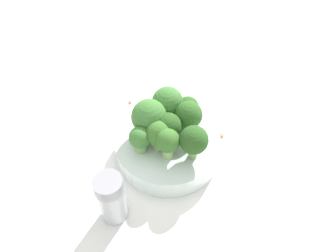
% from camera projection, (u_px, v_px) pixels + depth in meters
% --- Properties ---
extents(ground_plane, '(3.00, 3.00, 0.00)m').
position_uv_depth(ground_plane, '(168.00, 154.00, 0.52)').
color(ground_plane, white).
extents(bowl, '(0.16, 0.16, 0.03)m').
position_uv_depth(bowl, '(168.00, 147.00, 0.51)').
color(bowl, silver).
rests_on(bowl, ground_plane).
extents(broccoli_floret_0, '(0.04, 0.04, 0.05)m').
position_uv_depth(broccoli_floret_0, '(168.00, 126.00, 0.48)').
color(broccoli_floret_0, '#7A9E5B').
rests_on(broccoli_floret_0, bowl).
extents(broccoli_floret_1, '(0.05, 0.05, 0.06)m').
position_uv_depth(broccoli_floret_1, '(168.00, 103.00, 0.51)').
color(broccoli_floret_1, '#8EB770').
rests_on(broccoli_floret_1, bowl).
extents(broccoli_floret_2, '(0.04, 0.04, 0.05)m').
position_uv_depth(broccoli_floret_2, '(188.00, 115.00, 0.49)').
color(broccoli_floret_2, '#7A9E5B').
rests_on(broccoli_floret_2, bowl).
extents(broccoli_floret_3, '(0.03, 0.03, 0.05)m').
position_uv_depth(broccoli_floret_3, '(168.00, 142.00, 0.45)').
color(broccoli_floret_3, '#8EB770').
rests_on(broccoli_floret_3, bowl).
extents(broccoli_floret_4, '(0.05, 0.05, 0.06)m').
position_uv_depth(broccoli_floret_4, '(148.00, 118.00, 0.48)').
color(broccoli_floret_4, '#84AD66').
rests_on(broccoli_floret_4, bowl).
extents(broccoli_floret_5, '(0.03, 0.03, 0.04)m').
position_uv_depth(broccoli_floret_5, '(188.00, 108.00, 0.51)').
color(broccoli_floret_5, '#84AD66').
rests_on(broccoli_floret_5, bowl).
extents(broccoli_floret_6, '(0.04, 0.04, 0.05)m').
position_uv_depth(broccoli_floret_6, '(158.00, 135.00, 0.47)').
color(broccoli_floret_6, '#8EB770').
rests_on(broccoli_floret_6, bowl).
extents(broccoli_floret_7, '(0.03, 0.03, 0.04)m').
position_uv_depth(broccoli_floret_7, '(140.00, 139.00, 0.47)').
color(broccoli_floret_7, '#84AD66').
rests_on(broccoli_floret_7, bowl).
extents(broccoli_floret_8, '(0.04, 0.04, 0.06)m').
position_uv_depth(broccoli_floret_8, '(194.00, 141.00, 0.45)').
color(broccoli_floret_8, '#7A9E5B').
rests_on(broccoli_floret_8, bowl).
extents(pepper_shaker, '(0.04, 0.04, 0.08)m').
position_uv_depth(pepper_shaker, '(111.00, 198.00, 0.42)').
color(pepper_shaker, '#B2B7BC').
rests_on(pepper_shaker, ground_plane).
extents(almond_crumb_0, '(0.01, 0.01, 0.01)m').
position_uv_depth(almond_crumb_0, '(221.00, 135.00, 0.54)').
color(almond_crumb_0, olive).
rests_on(almond_crumb_0, ground_plane).
extents(almond_crumb_1, '(0.01, 0.01, 0.01)m').
position_uv_depth(almond_crumb_1, '(130.00, 102.00, 0.60)').
color(almond_crumb_1, olive).
rests_on(almond_crumb_1, ground_plane).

